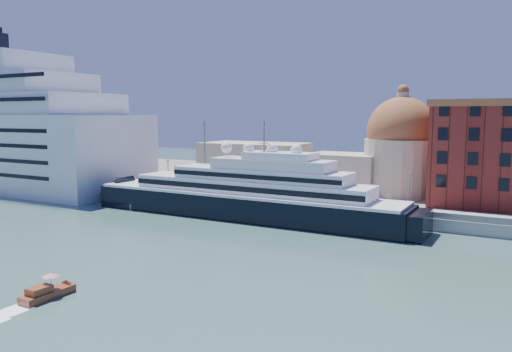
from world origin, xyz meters
The scene contains 9 objects.
ground centered at (0.00, 0.00, 0.00)m, with size 400.00×400.00×0.00m, color #345950.
quay centered at (0.00, 34.00, 1.25)m, with size 180.00×10.00×2.50m, color gray.
land centered at (0.00, 75.00, 1.00)m, with size 260.00×72.00×2.00m, color slate.
quay_fence centered at (0.00, 29.50, 3.10)m, with size 180.00×0.10×1.20m, color slate.
superyacht centered at (-5.82, 23.00, 4.19)m, with size 81.29×11.27×24.29m.
service_barge centered at (-35.01, 20.36, 0.72)m, with size 11.62×6.02×2.49m.
water_taxi centered at (0.70, -29.94, 0.75)m, with size 2.31×6.65×3.14m.
church centered at (6.39, 57.72, 10.91)m, with size 66.00×18.00×25.50m.
lamp_posts centered at (-12.67, 32.27, 9.84)m, with size 120.80×2.40×18.00m.
Camera 1 is at (50.71, -68.04, 21.82)m, focal length 35.00 mm.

